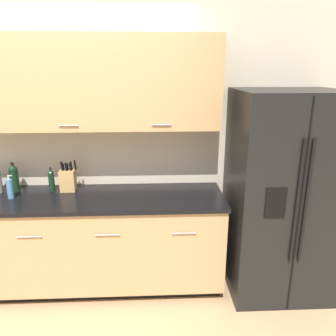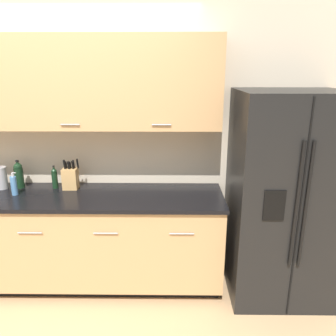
{
  "view_description": "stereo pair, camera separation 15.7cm",
  "coord_description": "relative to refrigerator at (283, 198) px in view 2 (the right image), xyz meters",
  "views": [
    {
      "loc": [
        0.85,
        -1.96,
        1.98
      ],
      "look_at": [
        0.98,
        0.74,
        1.15
      ],
      "focal_mm": 35.0,
      "sensor_mm": 36.0,
      "label": 1
    },
    {
      "loc": [
        1.01,
        -1.97,
        1.98
      ],
      "look_at": [
        0.98,
        0.74,
        1.15
      ],
      "focal_mm": 35.0,
      "sensor_mm": 36.0,
      "label": 2
    }
  ],
  "objects": [
    {
      "name": "wall_back",
      "position": [
        -1.92,
        0.35,
        0.58
      ],
      "size": [
        10.0,
        0.39,
        2.6
      ],
      "color": "beige",
      "rests_on": "ground_plane"
    },
    {
      "name": "counter_unit",
      "position": [
        -1.81,
        0.07,
        -0.45
      ],
      "size": [
        2.61,
        0.64,
        0.9
      ],
      "color": "black",
      "rests_on": "ground_plane"
    },
    {
      "name": "refrigerator",
      "position": [
        0.0,
        0.0,
        0.0
      ],
      "size": [
        0.87,
        0.78,
        1.81
      ],
      "color": "black",
      "rests_on": "ground_plane"
    },
    {
      "name": "knife_block",
      "position": [
        -1.9,
        0.21,
        0.1
      ],
      "size": [
        0.15,
        0.1,
        0.29
      ],
      "color": "tan",
      "rests_on": "counter_unit"
    },
    {
      "name": "wine_bottle",
      "position": [
        -2.39,
        0.24,
        0.12
      ],
      "size": [
        0.08,
        0.08,
        0.27
      ],
      "color": "black",
      "rests_on": "counter_unit"
    },
    {
      "name": "soap_dispenser",
      "position": [
        -2.35,
        0.06,
        0.08
      ],
      "size": [
        0.06,
        0.05,
        0.21
      ],
      "color": "#4C7FB2",
      "rests_on": "counter_unit"
    },
    {
      "name": "oil_bottle",
      "position": [
        -2.05,
        0.23,
        0.09
      ],
      "size": [
        0.05,
        0.05,
        0.22
      ],
      "color": "black",
      "rests_on": "counter_unit"
    },
    {
      "name": "steel_canister",
      "position": [
        -2.54,
        0.21,
        0.1
      ],
      "size": [
        0.11,
        0.11,
        0.22
      ],
      "color": "#A3A3A5",
      "rests_on": "counter_unit"
    }
  ]
}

